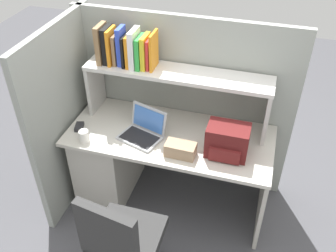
{
  "coord_description": "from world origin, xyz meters",
  "views": [
    {
      "loc": [
        0.64,
        -2.22,
        2.55
      ],
      "look_at": [
        0.0,
        -0.05,
        0.85
      ],
      "focal_mm": 40.35,
      "sensor_mm": 36.0,
      "label": 1
    }
  ],
  "objects": [
    {
      "name": "ground_plane",
      "position": [
        0.0,
        0.0,
        0.0
      ],
      "size": [
        8.0,
        8.0,
        0.0
      ],
      "primitive_type": "plane",
      "color": "#4C4C51"
    },
    {
      "name": "desk",
      "position": [
        -0.39,
        0.0,
        0.4
      ],
      "size": [
        1.6,
        0.7,
        0.73
      ],
      "color": "beige",
      "rests_on": "ground_plane"
    },
    {
      "name": "cubicle_partition_rear",
      "position": [
        0.0,
        0.38,
        0.78
      ],
      "size": [
        1.84,
        0.05,
        1.55
      ],
      "primitive_type": "cube",
      "color": "#939991",
      "rests_on": "ground_plane"
    },
    {
      "name": "cubicle_partition_left",
      "position": [
        -0.85,
        -0.05,
        0.78
      ],
      "size": [
        0.05,
        1.06,
        1.55
      ],
      "primitive_type": "cube",
      "color": "#939991",
      "rests_on": "ground_plane"
    },
    {
      "name": "overhead_hutch",
      "position": [
        0.0,
        0.2,
        1.08
      ],
      "size": [
        1.44,
        0.28,
        0.45
      ],
      "color": "beige",
      "rests_on": "desk"
    },
    {
      "name": "reference_books_on_shelf",
      "position": [
        -0.41,
        0.2,
        1.32
      ],
      "size": [
        0.44,
        0.19,
        0.3
      ],
      "color": "olive",
      "rests_on": "overhead_hutch"
    },
    {
      "name": "laptop",
      "position": [
        -0.19,
        -0.08,
        0.78
      ],
      "size": [
        0.37,
        0.33,
        0.22
      ],
      "color": "#B7BABF",
      "rests_on": "desk"
    },
    {
      "name": "backpack",
      "position": [
        0.46,
        -0.1,
        0.85
      ],
      "size": [
        0.3,
        0.23,
        0.24
      ],
      "color": "#591919",
      "rests_on": "desk"
    },
    {
      "name": "computer_mouse",
      "position": [
        -0.71,
        -0.13,
        0.75
      ],
      "size": [
        0.09,
        0.12,
        0.03
      ],
      "primitive_type": "cube",
      "rotation": [
        0.0,
        0.0,
        0.28
      ],
      "color": "#262628",
      "rests_on": "desk"
    },
    {
      "name": "paper_cup",
      "position": [
        -0.6,
        -0.26,
        0.78
      ],
      "size": [
        0.08,
        0.08,
        0.09
      ],
      "primitive_type": "cylinder",
      "color": "white",
      "rests_on": "desk"
    },
    {
      "name": "tissue_box",
      "position": [
        0.14,
        -0.21,
        0.78
      ],
      "size": [
        0.22,
        0.13,
        0.1
      ],
      "primitive_type": "cube",
      "rotation": [
        0.0,
        0.0,
        -0.02
      ],
      "color": "#9E7F60",
      "rests_on": "desk"
    },
    {
      "name": "office_chair",
      "position": [
        -0.07,
        -0.86,
        0.39
      ],
      "size": [
        0.52,
        0.52,
        0.93
      ],
      "rotation": [
        0.0,
        0.0,
        2.98
      ],
      "color": "black",
      "rests_on": "ground_plane"
    }
  ]
}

